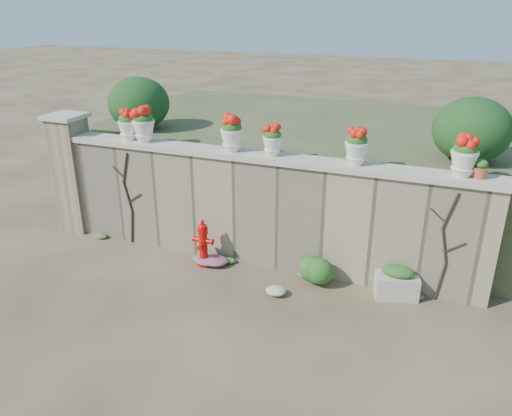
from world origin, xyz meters
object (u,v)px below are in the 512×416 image
at_px(urn_pot_0, 128,125).
at_px(planter_box, 397,282).
at_px(fire_hydrant, 203,243).
at_px(terracotta_pot, 481,170).

bearing_deg(urn_pot_0, planter_box, -3.82).
distance_m(fire_hydrant, planter_box, 3.48).
xyz_separation_m(fire_hydrant, terracotta_pot, (4.45, 0.53, 1.77)).
bearing_deg(fire_hydrant, urn_pot_0, 163.75).
relative_size(fire_hydrant, planter_box, 1.18).
bearing_deg(planter_box, urn_pot_0, 160.68).
xyz_separation_m(fire_hydrant, planter_box, (3.47, 0.18, -0.19)).
height_order(planter_box, urn_pot_0, urn_pot_0).
distance_m(fire_hydrant, urn_pot_0, 2.68).
bearing_deg(fire_hydrant, planter_box, 3.45).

